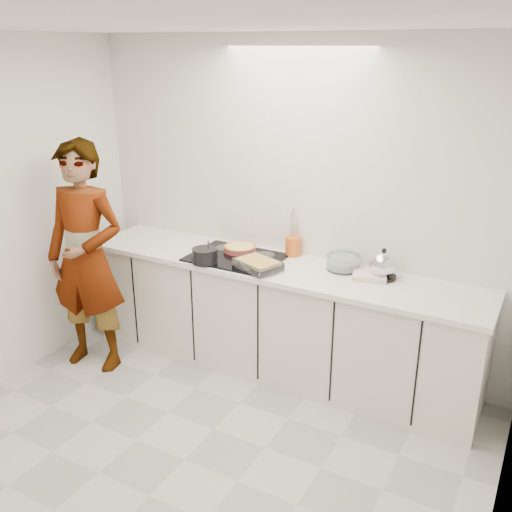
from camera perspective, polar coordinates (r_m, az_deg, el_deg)
The scene contains 14 objects.
floor at distance 3.92m, azimuth -7.19°, elevation -19.57°, with size 3.60×3.20×0.00m, color #B9B9B2.
ceiling at distance 3.02m, azimuth -9.51°, elevation 21.89°, with size 3.60×3.20×0.00m, color white.
wall_back at distance 4.55m, azimuth 3.91°, elevation 4.96°, with size 3.60×0.00×2.60m, color silver.
base_cabinets at distance 4.60m, azimuth 1.94°, elevation -6.43°, with size 3.20×0.58×0.87m, color silver.
countertop at distance 4.41m, azimuth 2.01°, elevation -1.15°, with size 3.24×0.64×0.04m, color white.
hob at distance 4.54m, azimuth -2.04°, elevation -0.13°, with size 0.72×0.54×0.01m, color black.
tart_dish at distance 4.65m, azimuth -1.61°, elevation 0.80°, with size 0.31×0.31×0.04m.
saucepan at distance 4.42m, azimuth -5.14°, elevation 0.07°, with size 0.26×0.26×0.19m.
baking_dish at distance 4.29m, azimuth 0.20°, elevation -0.79°, with size 0.40×0.35×0.06m.
mixing_bowl at distance 4.34m, azimuth 8.71°, elevation -0.70°, with size 0.28×0.28×0.12m.
tea_towel at distance 4.22m, azimuth 11.29°, elevation -2.00°, with size 0.24×0.18×0.04m, color white.
kettle at distance 4.22m, azimuth 12.57°, elevation -0.94°, with size 0.23×0.23×0.23m.
utensil_crock at distance 4.58m, azimuth 3.72°, elevation 0.98°, with size 0.12×0.12×0.16m, color #CF5A1B.
cook at distance 4.68m, azimuth -16.62°, elevation -0.22°, with size 0.68×0.45×1.86m, color silver.
Camera 1 is at (1.84, -2.39, 2.51)m, focal length 40.00 mm.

